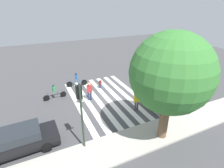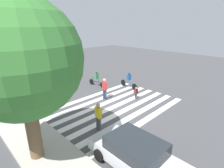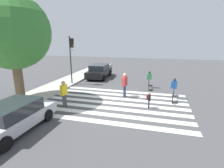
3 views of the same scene
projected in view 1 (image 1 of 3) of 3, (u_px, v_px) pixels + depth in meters
The scene contains 12 objects.
ground_plane at pixel (107, 98), 17.30m from camera, with size 60.00×60.00×0.00m, color #444447.
sidewalk_curb at pixel (143, 138), 12.15m from camera, with size 36.00×2.50×0.14m.
crosswalk_stripes at pixel (107, 98), 17.30m from camera, with size 6.33×10.00×0.01m.
traffic_light at pixel (80, 104), 10.16m from camera, with size 0.60×0.50×4.61m.
street_tree at pixel (171, 74), 10.28m from camera, with size 5.00×5.00×7.33m.
pedestrian_adult_tall_backpack at pixel (137, 100), 15.01m from camera, with size 0.52×0.30×1.77m.
pedestrian_adult_blue_shirt at pixel (100, 83), 19.05m from camera, with size 0.32×0.30×1.06m.
pedestrian_adult_yellow_jacket at pixel (90, 90), 16.56m from camera, with size 0.56×0.36×1.85m.
cyclist_far_lane at pixel (54, 91), 16.83m from camera, with size 2.22×0.42×1.57m.
cyclist_mid_street at pixel (76, 79), 19.46m from camera, with size 2.32×0.43×1.62m.
car_parked_far_curb at pixel (173, 98), 15.80m from camera, with size 4.54×2.07×1.44m.
car_parked_silver_sedan at pixel (19, 140), 10.95m from camera, with size 4.75×2.15×1.52m.
Camera 1 is at (6.00, 13.84, 8.60)m, focal length 28.00 mm.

